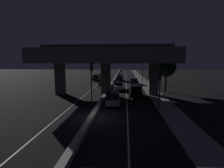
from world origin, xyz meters
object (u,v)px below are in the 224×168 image
motorcycle_red_filtering_mid (111,91)px  motorcycle_blue_filtering_far (113,84)px  car_dark_red_second_oncoming (96,78)px  car_grey_lead (113,98)px  motorcycle_white_filtering_near (107,98)px  car_dark_blue_fifth (120,78)px  traffic_light_left_of_median (92,77)px  car_black_second (135,91)px  traffic_light_right_of_median (160,84)px  car_silver_third_oncoming (101,76)px  car_white_third (118,86)px  car_black_fourth (134,81)px  car_dark_green_lead_oncoming (103,82)px  street_lamp (141,63)px  pedestrian_on_sidewalk (156,90)px

motorcycle_red_filtering_mid → motorcycle_blue_filtering_far: bearing=0.3°
car_dark_red_second_oncoming → car_grey_lead: bearing=11.3°
car_dark_red_second_oncoming → motorcycle_white_filtering_near: 27.18m
car_dark_red_second_oncoming → motorcycle_red_filtering_mid: bearing=13.6°
car_dark_blue_fifth → motorcycle_blue_filtering_far: (-1.06, -12.10, -0.34)m
traffic_light_left_of_median → car_dark_red_second_oncoming: size_ratio=1.32×
car_black_second → car_dark_blue_fifth: size_ratio=1.14×
traffic_light_right_of_median → car_silver_third_oncoming: (-12.14, 39.87, -2.42)m
car_white_third → car_dark_blue_fifth: size_ratio=1.00×
car_black_fourth → car_dark_red_second_oncoming: size_ratio=1.09×
traffic_light_right_of_median → motorcycle_blue_filtering_far: size_ratio=2.64×
traffic_light_right_of_median → car_dark_green_lead_oncoming: traffic_light_right_of_median is taller
car_black_fourth → car_dark_blue_fifth: (-3.68, 7.75, 0.21)m
car_dark_blue_fifth → motorcycle_red_filtering_mid: size_ratio=2.43×
car_black_second → car_silver_third_oncoming: 33.39m
street_lamp → car_black_fourth: bearing=-114.8°
car_grey_lead → motorcycle_red_filtering_mid: (-0.85, 7.11, -0.35)m
traffic_light_right_of_median → car_black_second: (-2.24, 7.98, -2.18)m
car_dark_red_second_oncoming → car_silver_third_oncoming: (0.32, 9.55, -0.17)m
street_lamp → car_silver_third_oncoming: (-12.40, 12.97, -4.38)m
car_dark_blue_fifth → car_dark_red_second_oncoming: (-7.00, 0.09, -0.08)m
traffic_light_right_of_median → car_dark_blue_fifth: size_ratio=1.09×
car_dark_blue_fifth → motorcycle_white_filtering_near: size_ratio=2.33×
street_lamp → motorcycle_white_filtering_near: street_lamp is taller
traffic_light_left_of_median → car_grey_lead: bearing=42.7°
street_lamp → motorcycle_white_filtering_near: 24.46m
car_dark_blue_fifth → car_black_fourth: bearing=-155.6°
motorcycle_white_filtering_near → pedestrian_on_sidewalk: bearing=-60.8°
car_dark_green_lead_oncoming → pedestrian_on_sidewalk: pedestrian_on_sidewalk is taller
car_black_second → car_black_fourth: 14.50m
traffic_light_left_of_median → car_dark_blue_fifth: bearing=85.5°
traffic_light_left_of_median → traffic_light_right_of_median: traffic_light_left_of_median is taller
traffic_light_right_of_median → car_black_fourth: size_ratio=0.98×
traffic_light_left_of_median → car_dark_green_lead_oncoming: 20.40m
car_dark_green_lead_oncoming → car_silver_third_oncoming: bearing=-172.0°
motorcycle_red_filtering_mid → car_white_third: bearing=-12.4°
car_grey_lead → car_dark_red_second_oncoming: car_grey_lead is taller
car_black_second → car_black_fourth: size_ratio=1.02×
street_lamp → car_black_fourth: 6.53m
traffic_light_right_of_median → car_grey_lead: bearing=158.3°
car_white_third → car_dark_green_lead_oncoming: 6.76m
car_dark_red_second_oncoming → traffic_light_right_of_median: bearing=19.7°
traffic_light_left_of_median → street_lamp: size_ratio=0.66×
traffic_light_right_of_median → motorcycle_white_filtering_near: 7.92m
car_dark_blue_fifth → car_silver_third_oncoming: car_dark_blue_fifth is taller
car_dark_red_second_oncoming → motorcycle_blue_filtering_far: size_ratio=2.49×
traffic_light_right_of_median → motorcycle_white_filtering_near: (-6.45, 3.81, -2.56)m
car_white_third → motorcycle_red_filtering_mid: bearing=166.4°
traffic_light_left_of_median → motorcycle_red_filtering_mid: traffic_light_left_of_median is taller
car_white_third → car_dark_red_second_oncoming: size_ratio=0.98×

